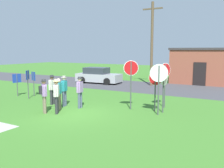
{
  "coord_description": "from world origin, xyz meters",
  "views": [
    {
      "loc": [
        7.69,
        -9.44,
        3.15
      ],
      "look_at": [
        1.05,
        2.26,
        1.3
      ],
      "focal_mm": 39.2,
      "sensor_mm": 36.0,
      "label": 1
    }
  ],
  "objects_px": {
    "utility_pole": "(152,42)",
    "info_panel_middle": "(17,81)",
    "stop_sign_leaning_left": "(165,77)",
    "stop_sign_center_cluster": "(131,76)",
    "info_panel_leftmost": "(34,79)",
    "person_in_dark_shirt": "(59,92)",
    "info_panel_rightmost": "(28,79)",
    "person_near_signs": "(52,88)",
    "person_holding_notes": "(64,89)",
    "stop_sign_far_back": "(155,84)",
    "stop_sign_tallest": "(163,85)",
    "person_with_sunhat": "(56,94)",
    "parked_car_on_street": "(98,76)",
    "person_on_left": "(44,93)",
    "stop_sign_rear_left": "(159,80)",
    "person_in_blue": "(80,90)"
  },
  "relations": [
    {
      "from": "utility_pole",
      "to": "info_panel_middle",
      "type": "bearing_deg",
      "value": -122.85
    },
    {
      "from": "stop_sign_leaning_left",
      "to": "stop_sign_center_cluster",
      "type": "bearing_deg",
      "value": -137.89
    },
    {
      "from": "info_panel_leftmost",
      "to": "info_panel_middle",
      "type": "bearing_deg",
      "value": -149.38
    },
    {
      "from": "stop_sign_center_cluster",
      "to": "person_in_dark_shirt",
      "type": "xyz_separation_m",
      "value": [
        -3.25,
        -2.01,
        -0.86
      ]
    },
    {
      "from": "info_panel_rightmost",
      "to": "person_near_signs",
      "type": "bearing_deg",
      "value": -11.28
    },
    {
      "from": "stop_sign_leaning_left",
      "to": "info_panel_middle",
      "type": "bearing_deg",
      "value": -170.27
    },
    {
      "from": "utility_pole",
      "to": "person_holding_notes",
      "type": "distance_m",
      "value": 10.8
    },
    {
      "from": "utility_pole",
      "to": "info_panel_middle",
      "type": "xyz_separation_m",
      "value": [
        -6.18,
        -9.57,
        -2.79
      ]
    },
    {
      "from": "stop_sign_center_cluster",
      "to": "person_holding_notes",
      "type": "bearing_deg",
      "value": -162.38
    },
    {
      "from": "person_holding_notes",
      "to": "stop_sign_far_back",
      "type": "bearing_deg",
      "value": 16.65
    },
    {
      "from": "stop_sign_tallest",
      "to": "person_with_sunhat",
      "type": "xyz_separation_m",
      "value": [
        -4.58,
        -2.8,
        -0.45
      ]
    },
    {
      "from": "stop_sign_tallest",
      "to": "person_holding_notes",
      "type": "distance_m",
      "value": 5.54
    },
    {
      "from": "info_panel_leftmost",
      "to": "person_holding_notes",
      "type": "bearing_deg",
      "value": -19.21
    },
    {
      "from": "info_panel_middle",
      "to": "stop_sign_center_cluster",
      "type": "bearing_deg",
      "value": 2.65
    },
    {
      "from": "info_panel_leftmost",
      "to": "parked_car_on_street",
      "type": "bearing_deg",
      "value": 89.25
    },
    {
      "from": "stop_sign_leaning_left",
      "to": "stop_sign_center_cluster",
      "type": "distance_m",
      "value": 1.95
    },
    {
      "from": "person_near_signs",
      "to": "person_on_left",
      "type": "bearing_deg",
      "value": -58.71
    },
    {
      "from": "person_in_dark_shirt",
      "to": "info_panel_rightmost",
      "type": "height_order",
      "value": "info_panel_rightmost"
    },
    {
      "from": "utility_pole",
      "to": "info_panel_leftmost",
      "type": "xyz_separation_m",
      "value": [
        -5.2,
        -8.99,
        -2.69
      ]
    },
    {
      "from": "stop_sign_leaning_left",
      "to": "parked_car_on_street",
      "type": "bearing_deg",
      "value": 141.8
    },
    {
      "from": "person_near_signs",
      "to": "info_panel_rightmost",
      "type": "height_order",
      "value": "info_panel_rightmost"
    },
    {
      "from": "parked_car_on_street",
      "to": "info_panel_middle",
      "type": "height_order",
      "value": "info_panel_middle"
    },
    {
      "from": "person_on_left",
      "to": "person_near_signs",
      "type": "relative_size",
      "value": 1.0
    },
    {
      "from": "stop_sign_leaning_left",
      "to": "info_panel_leftmost",
      "type": "xyz_separation_m",
      "value": [
        -8.93,
        -1.12,
        -0.54
      ]
    },
    {
      "from": "stop_sign_rear_left",
      "to": "stop_sign_tallest",
      "type": "height_order",
      "value": "stop_sign_rear_left"
    },
    {
      "from": "person_near_signs",
      "to": "info_panel_middle",
      "type": "relative_size",
      "value": 1.12
    },
    {
      "from": "info_panel_rightmost",
      "to": "person_holding_notes",
      "type": "bearing_deg",
      "value": -8.48
    },
    {
      "from": "stop_sign_rear_left",
      "to": "person_near_signs",
      "type": "distance_m",
      "value": 6.27
    },
    {
      "from": "person_on_left",
      "to": "stop_sign_rear_left",
      "type": "bearing_deg",
      "value": 26.13
    },
    {
      "from": "person_in_blue",
      "to": "info_panel_leftmost",
      "type": "distance_m",
      "value": 5.08
    },
    {
      "from": "person_near_signs",
      "to": "person_in_dark_shirt",
      "type": "relative_size",
      "value": 1.03
    },
    {
      "from": "stop_sign_rear_left",
      "to": "info_panel_middle",
      "type": "height_order",
      "value": "stop_sign_rear_left"
    },
    {
      "from": "person_in_dark_shirt",
      "to": "person_holding_notes",
      "type": "height_order",
      "value": "person_holding_notes"
    },
    {
      "from": "stop_sign_leaning_left",
      "to": "info_panel_rightmost",
      "type": "xyz_separation_m",
      "value": [
        -8.56,
        -1.94,
        -0.41
      ]
    },
    {
      "from": "stop_sign_far_back",
      "to": "info_panel_leftmost",
      "type": "distance_m",
      "value": 8.74
    },
    {
      "from": "utility_pole",
      "to": "stop_sign_leaning_left",
      "type": "xyz_separation_m",
      "value": [
        3.73,
        -7.87,
        -2.15
      ]
    },
    {
      "from": "stop_sign_far_back",
      "to": "person_in_dark_shirt",
      "type": "bearing_deg",
      "value": -152.82
    },
    {
      "from": "parked_car_on_street",
      "to": "info_panel_leftmost",
      "type": "distance_m",
      "value": 8.08
    },
    {
      "from": "person_on_left",
      "to": "person_in_dark_shirt",
      "type": "distance_m",
      "value": 0.89
    },
    {
      "from": "person_with_sunhat",
      "to": "info_panel_rightmost",
      "type": "relative_size",
      "value": 0.93
    },
    {
      "from": "info_panel_middle",
      "to": "parked_car_on_street",
      "type": "bearing_deg",
      "value": 82.84
    },
    {
      "from": "stop_sign_rear_left",
      "to": "person_with_sunhat",
      "type": "bearing_deg",
      "value": -153.25
    },
    {
      "from": "stop_sign_far_back",
      "to": "person_in_blue",
      "type": "relative_size",
      "value": 1.21
    },
    {
      "from": "person_near_signs",
      "to": "info_panel_leftmost",
      "type": "height_order",
      "value": "person_near_signs"
    },
    {
      "from": "stop_sign_leaning_left",
      "to": "stop_sign_rear_left",
      "type": "relative_size",
      "value": 0.99
    },
    {
      "from": "stop_sign_tallest",
      "to": "person_in_blue",
      "type": "bearing_deg",
      "value": -163.63
    },
    {
      "from": "stop_sign_center_cluster",
      "to": "person_with_sunhat",
      "type": "height_order",
      "value": "stop_sign_center_cluster"
    },
    {
      "from": "person_in_blue",
      "to": "stop_sign_tallest",
      "type": "bearing_deg",
      "value": 16.37
    },
    {
      "from": "utility_pole",
      "to": "stop_sign_center_cluster",
      "type": "height_order",
      "value": "utility_pole"
    },
    {
      "from": "stop_sign_tallest",
      "to": "info_panel_rightmost",
      "type": "xyz_separation_m",
      "value": [
        -8.84,
        -0.81,
        -0.15
      ]
    }
  ]
}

